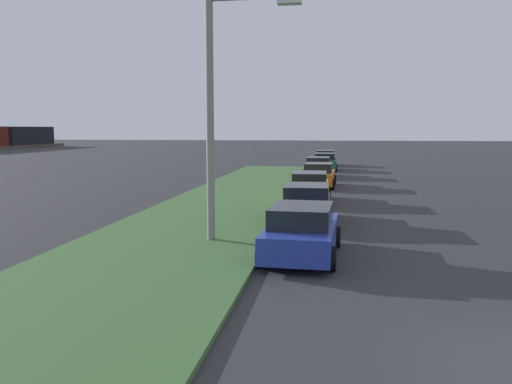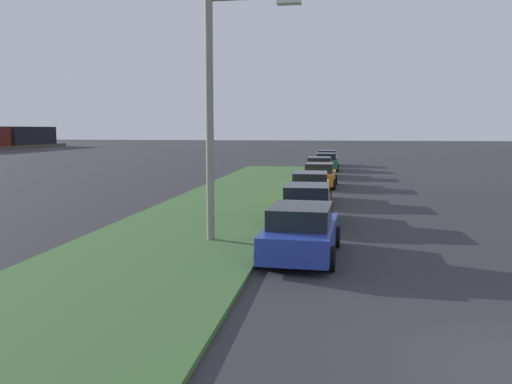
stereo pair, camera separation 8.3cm
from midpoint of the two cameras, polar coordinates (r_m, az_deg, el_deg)
name	(u,v)px [view 2 (the right image)]	position (r m, az deg, el deg)	size (l,w,h in m)	color
grass_median	(191,228)	(18.68, -6.90, -3.93)	(60.00, 6.00, 0.12)	#3D6633
parked_car_blue	(301,232)	(14.64, 5.09, -4.31)	(4.38, 2.18, 1.47)	#23389E
parked_car_black	(307,204)	(19.92, 5.63, -1.32)	(4.34, 2.09, 1.47)	black
parked_car_yellow	(310,187)	(25.57, 6.00, 0.49)	(4.34, 2.09, 1.47)	gold
parked_car_orange	(320,175)	(32.31, 7.01, 1.81)	(4.36, 2.14, 1.47)	orange
parked_car_red	(320,167)	(39.00, 6.97, 2.68)	(4.33, 2.08, 1.47)	red
parked_car_green	(326,162)	(45.40, 7.64, 3.26)	(4.39, 2.19, 1.47)	#1E6B38
parked_car_white	(327,158)	(51.22, 7.78, 3.67)	(4.31, 2.03, 1.47)	silver
streetlight	(221,101)	(16.08, -3.69, 9.86)	(0.37, 2.87, 7.50)	gray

